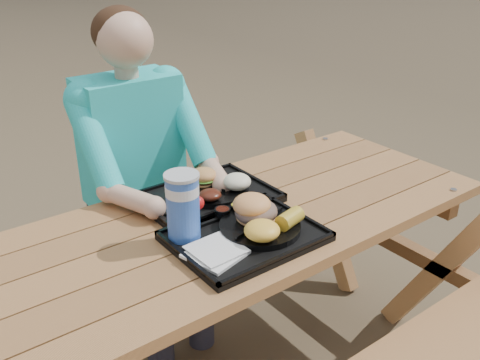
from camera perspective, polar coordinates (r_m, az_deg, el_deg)
picnic_table at (r=2.05m, az=-0.00°, el=-12.90°), size 1.80×1.49×0.75m
tray_near at (r=1.69m, az=0.55°, el=-6.12°), size 0.45×0.35×0.02m
tray_far at (r=1.93m, az=-3.43°, el=-1.96°), size 0.45×0.35×0.02m
plate_near at (r=1.70m, az=2.13°, el=-5.03°), size 0.26×0.26×0.02m
plate_far at (r=1.94m, az=-2.87°, el=-1.08°), size 0.26×0.26×0.02m
napkin_stack at (r=1.58m, az=-2.65°, el=-7.77°), size 0.18×0.18×0.02m
soda_cup at (r=1.63m, az=-6.10°, el=-2.96°), size 0.10×0.10×0.20m
condiment_bbq at (r=1.77m, az=-1.87°, el=-3.53°), size 0.05×0.05×0.03m
condiment_mustard at (r=1.79m, az=-0.16°, el=-3.11°), size 0.06×0.06×0.03m
sandwich at (r=1.70m, az=1.75°, el=-2.20°), size 0.13×0.13×0.13m
mac_cheese at (r=1.61m, az=2.36°, el=-5.40°), size 0.11×0.11×0.06m
corn_cob at (r=1.68m, az=5.35°, el=-4.12°), size 0.11×0.11×0.05m
cutlery_far at (r=1.86m, az=-8.14°, el=-2.78°), size 0.06×0.15×0.01m
burger at (r=1.95m, az=-3.92°, el=0.85°), size 0.10×0.10×0.09m
baked_beans at (r=1.84m, az=-3.21°, el=-1.59°), size 0.08×0.08×0.04m
potato_salad at (r=1.91m, az=-0.33°, el=-0.17°), size 0.10×0.10×0.06m
diner at (r=2.27m, az=-10.87°, el=-1.35°), size 0.48×0.84×1.28m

